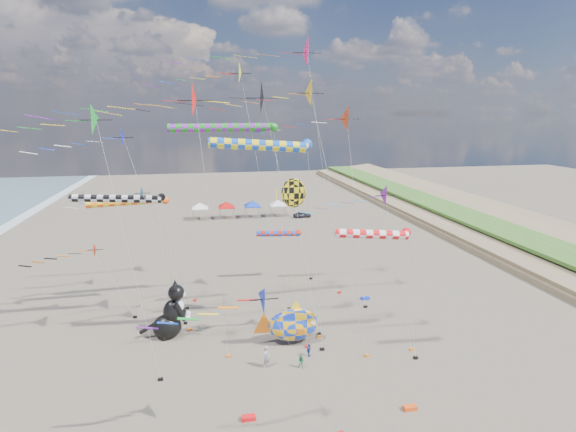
% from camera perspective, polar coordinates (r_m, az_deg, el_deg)
% --- Properties ---
extents(ground, '(260.00, 260.00, 0.00)m').
position_cam_1_polar(ground, '(32.30, 1.53, -24.76)').
color(ground, brown).
rests_on(ground, ground).
extents(delta_kite_0, '(16.55, 3.20, 27.24)m').
position_cam_1_polar(delta_kite_0, '(46.81, 2.01, 19.83)').
color(delta_kite_0, '#FE1467').
rests_on(delta_kite_0, ground).
extents(delta_kite_1, '(12.09, 2.25, 24.49)m').
position_cam_1_polar(delta_kite_1, '(41.86, -7.35, 17.32)').
color(delta_kite_1, yellow).
rests_on(delta_kite_1, ground).
extents(delta_kite_2, '(16.74, 2.93, 22.50)m').
position_cam_1_polar(delta_kite_2, '(36.06, -4.40, 14.51)').
color(delta_kite_2, black).
rests_on(delta_kite_2, ground).
extents(delta_kite_3, '(12.22, 2.41, 20.60)m').
position_cam_1_polar(delta_kite_3, '(32.64, -25.85, 10.53)').
color(delta_kite_3, '#17932F').
rests_on(delta_kite_3, ground).
extents(delta_kite_4, '(13.03, 2.69, 22.07)m').
position_cam_1_polar(delta_kite_4, '(34.03, -14.51, 13.71)').
color(delta_kite_4, red).
rests_on(delta_kite_4, ground).
extents(delta_kite_5, '(10.91, 1.71, 13.03)m').
position_cam_1_polar(delta_kite_5, '(47.34, -19.06, 2.48)').
color(delta_kite_5, '#19A3B9').
rests_on(delta_kite_5, ground).
extents(delta_kite_6, '(10.54, 1.84, 10.62)m').
position_cam_1_polar(delta_kite_6, '(25.72, -3.85, -10.97)').
color(delta_kite_6, '#0C25C5').
rests_on(delta_kite_6, ground).
extents(delta_kite_7, '(10.79, 2.26, 22.40)m').
position_cam_1_polar(delta_kite_7, '(33.03, 4.00, 15.02)').
color(delta_kite_7, yellow).
rests_on(delta_kite_7, ground).
extents(delta_kite_8, '(11.30, 2.77, 20.70)m').
position_cam_1_polar(delta_kite_8, '(43.23, 7.14, 11.92)').
color(delta_kite_8, '#BF3712').
rests_on(delta_kite_8, ground).
extents(delta_kite_9, '(11.06, 1.85, 18.76)m').
position_cam_1_polar(delta_kite_9, '(40.02, -20.53, 8.78)').
color(delta_kite_9, '#1216D9').
rests_on(delta_kite_9, ground).
extents(delta_kite_10, '(9.64, 1.90, 14.36)m').
position_cam_1_polar(delta_kite_10, '(35.25, 10.77, 1.74)').
color(delta_kite_10, '#7B1291').
rests_on(delta_kite_10, ground).
extents(delta_kite_11, '(9.92, 1.62, 7.84)m').
position_cam_1_polar(delta_kite_11, '(46.64, -25.36, -4.75)').
color(delta_kite_11, red).
rests_on(delta_kite_11, ground).
extents(windsock_0, '(6.76, 0.73, 6.37)m').
position_cam_1_polar(windsock_0, '(52.80, -0.88, -2.24)').
color(windsock_0, red).
rests_on(windsock_0, ground).
extents(windsock_1, '(9.10, 0.84, 17.86)m').
position_cam_1_polar(windsock_1, '(34.00, -3.01, 8.89)').
color(windsock_1, blue).
rests_on(windsock_1, ground).
extents(windsock_2, '(9.37, 0.71, 12.80)m').
position_cam_1_polar(windsock_2, '(42.09, -20.48, 2.00)').
color(windsock_2, black).
rests_on(windsock_2, ground).
extents(windsock_3, '(8.96, 0.74, 11.86)m').
position_cam_1_polar(windsock_3, '(45.55, -19.36, 1.65)').
color(windsock_3, '#FC5415').
rests_on(windsock_3, ground).
extents(windsock_4, '(7.25, 0.73, 11.24)m').
position_cam_1_polar(windsock_4, '(34.51, 11.18, -2.36)').
color(windsock_4, red).
rests_on(windsock_4, ground).
extents(windsock_5, '(11.32, 0.85, 18.89)m').
position_cam_1_polar(windsock_5, '(42.20, -7.80, 10.97)').
color(windsock_5, '#17811A').
rests_on(windsock_5, ground).
extents(angelfish_kite, '(3.74, 3.02, 14.19)m').
position_cam_1_polar(angelfish_kite, '(39.71, 0.44, 2.79)').
color(angelfish_kite, yellow).
rests_on(angelfish_kite, ground).
extents(cat_inflatable, '(3.91, 1.99, 5.25)m').
position_cam_1_polar(cat_inflatable, '(42.36, -14.83, -11.40)').
color(cat_inflatable, black).
rests_on(cat_inflatable, ground).
extents(fish_inflatable, '(5.98, 2.20, 4.06)m').
position_cam_1_polar(fish_inflatable, '(40.23, 0.63, -13.62)').
color(fish_inflatable, blue).
rests_on(fish_inflatable, ground).
extents(person_adult, '(0.79, 0.71, 1.83)m').
position_cam_1_polar(person_adult, '(37.28, -2.74, -17.45)').
color(person_adult, '#9493A0').
rests_on(person_adult, ground).
extents(child_green, '(0.68, 0.62, 1.13)m').
position_cam_1_polar(child_green, '(37.32, 1.68, -18.02)').
color(child_green, '#248345').
rests_on(child_green, ground).
extents(child_blue, '(0.64, 0.64, 1.09)m').
position_cam_1_polar(child_blue, '(38.93, 2.66, -16.66)').
color(child_blue, '#213FA1').
rests_on(child_blue, ground).
extents(kite_bag_0, '(0.90, 0.44, 0.30)m').
position_cam_1_polar(kite_bag_0, '(32.53, -5.04, -24.17)').
color(kite_bag_0, red).
rests_on(kite_bag_0, ground).
extents(kite_bag_1, '(0.90, 0.44, 0.30)m').
position_cam_1_polar(kite_bag_1, '(34.28, 15.22, -22.45)').
color(kite_bag_1, '#E34713').
rests_on(kite_bag_1, ground).
extents(kite_bag_2, '(0.90, 0.44, 0.30)m').
position_cam_1_polar(kite_bag_2, '(50.26, 9.77, -10.25)').
color(kite_bag_2, '#142FCF').
rests_on(kite_bag_2, ground).
extents(tent_row, '(19.20, 4.20, 3.80)m').
position_cam_1_polar(tent_row, '(86.84, -6.19, 1.78)').
color(tent_row, white).
rests_on(tent_row, ground).
extents(parked_car, '(3.62, 1.87, 1.18)m').
position_cam_1_polar(parked_car, '(87.25, 1.80, 0.19)').
color(parked_car, '#26262D').
rests_on(parked_car, ground).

